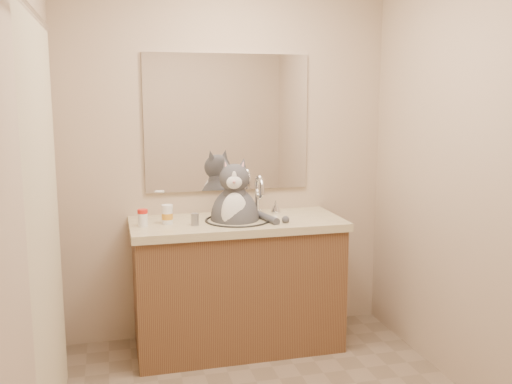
% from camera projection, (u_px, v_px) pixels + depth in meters
% --- Properties ---
extents(room, '(2.22, 2.52, 2.42)m').
position_uv_depth(room, '(282.00, 190.00, 2.64)').
color(room, '#7D6A57').
rests_on(room, ground).
extents(vanity, '(1.34, 0.59, 1.12)m').
position_uv_depth(vanity, '(237.00, 281.00, 3.69)').
color(vanity, brown).
rests_on(vanity, ground).
extents(mirror, '(1.10, 0.02, 0.90)m').
position_uv_depth(mirror, '(228.00, 123.00, 3.78)').
color(mirror, white).
rests_on(mirror, room).
extents(shower_curtain, '(0.02, 1.30, 1.93)m').
position_uv_depth(shower_curtain, '(47.00, 234.00, 2.50)').
color(shower_curtain, beige).
rests_on(shower_curtain, ground).
extents(cat, '(0.42, 0.43, 0.61)m').
position_uv_depth(cat, '(235.00, 214.00, 3.61)').
color(cat, '#444448').
rests_on(cat, vanity).
extents(pill_bottle_redcap, '(0.08, 0.08, 0.11)m').
position_uv_depth(pill_bottle_redcap, '(143.00, 218.00, 3.42)').
color(pill_bottle_redcap, white).
rests_on(pill_bottle_redcap, vanity).
extents(pill_bottle_orange, '(0.09, 0.09, 0.12)m').
position_uv_depth(pill_bottle_orange, '(167.00, 215.00, 3.50)').
color(pill_bottle_orange, white).
rests_on(pill_bottle_orange, vanity).
extents(grey_canister, '(0.06, 0.06, 0.07)m').
position_uv_depth(grey_canister, '(195.00, 219.00, 3.46)').
color(grey_canister, gray).
rests_on(grey_canister, vanity).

